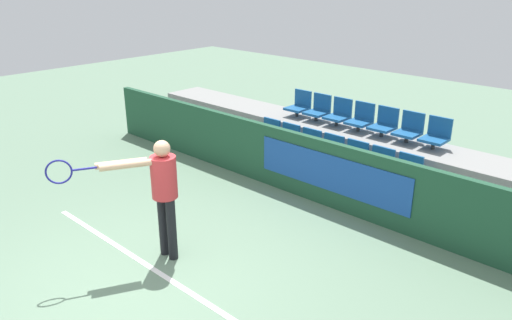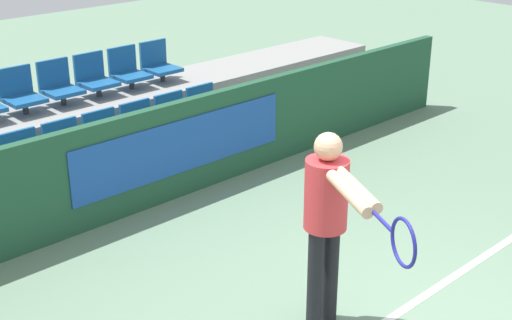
{
  "view_description": "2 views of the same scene",
  "coord_description": "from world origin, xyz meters",
  "px_view_note": "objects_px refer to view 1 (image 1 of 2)",
  "views": [
    {
      "loc": [
        4.86,
        -2.93,
        3.79
      ],
      "look_at": [
        0.12,
        2.16,
        1.13
      ],
      "focal_mm": 35.0,
      "sensor_mm": 36.0,
      "label": 1
    },
    {
      "loc": [
        -4.07,
        -2.6,
        3.57
      ],
      "look_at": [
        0.13,
        1.85,
        1.06
      ],
      "focal_mm": 50.0,
      "sensor_mm": 36.0,
      "label": 2
    }
  ],
  "objects_px": {
    "stadium_chair_3": "(330,152)",
    "stadium_chair_8": "(318,109)",
    "stadium_chair_5": "(379,166)",
    "stadium_chair_6": "(406,173)",
    "stadium_chair_7": "(299,105)",
    "stadium_chair_2": "(308,146)",
    "stadium_chair_11": "(384,124)",
    "stadium_chair_12": "(409,129)",
    "stadium_chair_4": "(353,158)",
    "stadium_chair_0": "(268,134)",
    "stadium_chair_9": "(339,114)",
    "tennis_player": "(159,186)",
    "stadium_chair_13": "(436,135)",
    "stadium_chair_10": "(361,118)",
    "stadium_chair_1": "(287,140)"
  },
  "relations": [
    {
      "from": "stadium_chair_2",
      "to": "stadium_chair_6",
      "type": "bearing_deg",
      "value": 0.0
    },
    {
      "from": "stadium_chair_1",
      "to": "stadium_chair_11",
      "type": "relative_size",
      "value": 1.0
    },
    {
      "from": "stadium_chair_12",
      "to": "stadium_chair_4",
      "type": "bearing_deg",
      "value": -116.82
    },
    {
      "from": "stadium_chair_5",
      "to": "stadium_chair_11",
      "type": "xyz_separation_m",
      "value": [
        -0.51,
        1.0,
        0.42
      ]
    },
    {
      "from": "stadium_chair_3",
      "to": "tennis_player",
      "type": "distance_m",
      "value": 3.67
    },
    {
      "from": "stadium_chair_7",
      "to": "stadium_chair_9",
      "type": "bearing_deg",
      "value": 0.0
    },
    {
      "from": "stadium_chair_9",
      "to": "stadium_chair_3",
      "type": "bearing_deg",
      "value": -63.18
    },
    {
      "from": "stadium_chair_2",
      "to": "stadium_chair_11",
      "type": "xyz_separation_m",
      "value": [
        1.01,
        1.0,
        0.42
      ]
    },
    {
      "from": "stadium_chair_5",
      "to": "stadium_chair_11",
      "type": "relative_size",
      "value": 1.0
    },
    {
      "from": "stadium_chair_0",
      "to": "stadium_chair_12",
      "type": "height_order",
      "value": "stadium_chair_12"
    },
    {
      "from": "stadium_chair_1",
      "to": "tennis_player",
      "type": "distance_m",
      "value": 3.74
    },
    {
      "from": "stadium_chair_7",
      "to": "stadium_chair_4",
      "type": "bearing_deg",
      "value": -26.31
    },
    {
      "from": "stadium_chair_1",
      "to": "stadium_chair_12",
      "type": "xyz_separation_m",
      "value": [
        2.03,
        1.0,
        0.42
      ]
    },
    {
      "from": "stadium_chair_1",
      "to": "stadium_chair_12",
      "type": "relative_size",
      "value": 1.0
    },
    {
      "from": "stadium_chair_0",
      "to": "stadium_chair_11",
      "type": "bearing_deg",
      "value": 26.31
    },
    {
      "from": "stadium_chair_0",
      "to": "stadium_chair_1",
      "type": "relative_size",
      "value": 1.0
    },
    {
      "from": "stadium_chair_4",
      "to": "stadium_chair_5",
      "type": "distance_m",
      "value": 0.51
    },
    {
      "from": "stadium_chair_1",
      "to": "stadium_chair_6",
      "type": "xyz_separation_m",
      "value": [
        2.53,
        0.0,
        0.0
      ]
    },
    {
      "from": "stadium_chair_6",
      "to": "stadium_chair_10",
      "type": "relative_size",
      "value": 1.0
    },
    {
      "from": "stadium_chair_6",
      "to": "stadium_chair_9",
      "type": "xyz_separation_m",
      "value": [
        -2.03,
        1.0,
        0.42
      ]
    },
    {
      "from": "stadium_chair_3",
      "to": "tennis_player",
      "type": "height_order",
      "value": "tennis_player"
    },
    {
      "from": "stadium_chair_5",
      "to": "stadium_chair_10",
      "type": "distance_m",
      "value": 1.49
    },
    {
      "from": "stadium_chair_7",
      "to": "stadium_chair_11",
      "type": "distance_m",
      "value": 2.03
    },
    {
      "from": "stadium_chair_5",
      "to": "stadium_chair_11",
      "type": "bearing_deg",
      "value": 116.82
    },
    {
      "from": "stadium_chair_13",
      "to": "stadium_chair_5",
      "type": "bearing_deg",
      "value": -116.82
    },
    {
      "from": "stadium_chair_11",
      "to": "stadium_chair_3",
      "type": "bearing_deg",
      "value": -116.82
    },
    {
      "from": "stadium_chair_6",
      "to": "stadium_chair_10",
      "type": "height_order",
      "value": "stadium_chair_10"
    },
    {
      "from": "stadium_chair_2",
      "to": "stadium_chair_3",
      "type": "height_order",
      "value": "same"
    },
    {
      "from": "stadium_chair_1",
      "to": "stadium_chair_8",
      "type": "distance_m",
      "value": 1.09
    },
    {
      "from": "stadium_chair_1",
      "to": "stadium_chair_9",
      "type": "xyz_separation_m",
      "value": [
        0.51,
        1.0,
        0.42
      ]
    },
    {
      "from": "stadium_chair_10",
      "to": "tennis_player",
      "type": "distance_m",
      "value": 4.64
    },
    {
      "from": "stadium_chair_6",
      "to": "stadium_chair_7",
      "type": "xyz_separation_m",
      "value": [
        -3.04,
        1.0,
        0.42
      ]
    },
    {
      "from": "stadium_chair_5",
      "to": "stadium_chair_8",
      "type": "distance_m",
      "value": 2.3
    },
    {
      "from": "stadium_chair_6",
      "to": "stadium_chair_13",
      "type": "xyz_separation_m",
      "value": [
        0.0,
        1.0,
        0.42
      ]
    },
    {
      "from": "stadium_chair_9",
      "to": "tennis_player",
      "type": "xyz_separation_m",
      "value": [
        0.28,
        -4.64,
        0.0
      ]
    },
    {
      "from": "stadium_chair_2",
      "to": "stadium_chair_12",
      "type": "relative_size",
      "value": 1.0
    },
    {
      "from": "stadium_chair_12",
      "to": "stadium_chair_13",
      "type": "distance_m",
      "value": 0.51
    },
    {
      "from": "stadium_chair_13",
      "to": "stadium_chair_9",
      "type": "bearing_deg",
      "value": 180.0
    },
    {
      "from": "stadium_chair_9",
      "to": "tennis_player",
      "type": "height_order",
      "value": "tennis_player"
    },
    {
      "from": "stadium_chair_7",
      "to": "stadium_chair_12",
      "type": "bearing_deg",
      "value": 0.0
    },
    {
      "from": "stadium_chair_11",
      "to": "stadium_chair_7",
      "type": "bearing_deg",
      "value": 180.0
    },
    {
      "from": "stadium_chair_5",
      "to": "stadium_chair_6",
      "type": "distance_m",
      "value": 0.51
    },
    {
      "from": "tennis_player",
      "to": "stadium_chair_2",
      "type": "bearing_deg",
      "value": 121.83
    },
    {
      "from": "stadium_chair_7",
      "to": "stadium_chair_13",
      "type": "distance_m",
      "value": 3.04
    },
    {
      "from": "stadium_chair_3",
      "to": "stadium_chair_8",
      "type": "xyz_separation_m",
      "value": [
        -1.01,
        1.0,
        0.42
      ]
    },
    {
      "from": "stadium_chair_6",
      "to": "stadium_chair_12",
      "type": "height_order",
      "value": "stadium_chair_12"
    },
    {
      "from": "stadium_chair_5",
      "to": "stadium_chair_10",
      "type": "xyz_separation_m",
      "value": [
        -1.01,
        1.0,
        0.42
      ]
    },
    {
      "from": "stadium_chair_5",
      "to": "stadium_chair_9",
      "type": "distance_m",
      "value": 1.87
    },
    {
      "from": "stadium_chair_0",
      "to": "stadium_chair_11",
      "type": "height_order",
      "value": "stadium_chair_11"
    },
    {
      "from": "stadium_chair_6",
      "to": "stadium_chair_0",
      "type": "bearing_deg",
      "value": 180.0
    }
  ]
}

